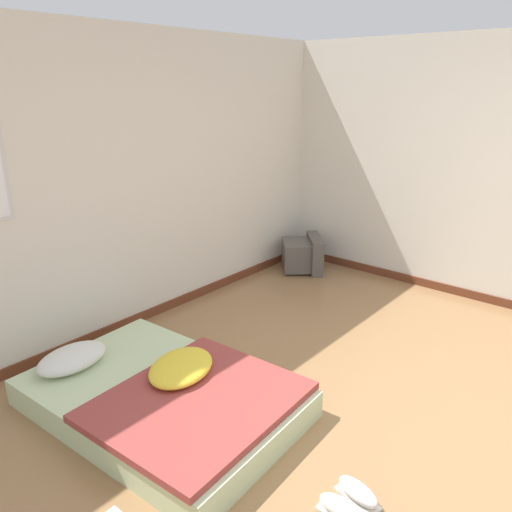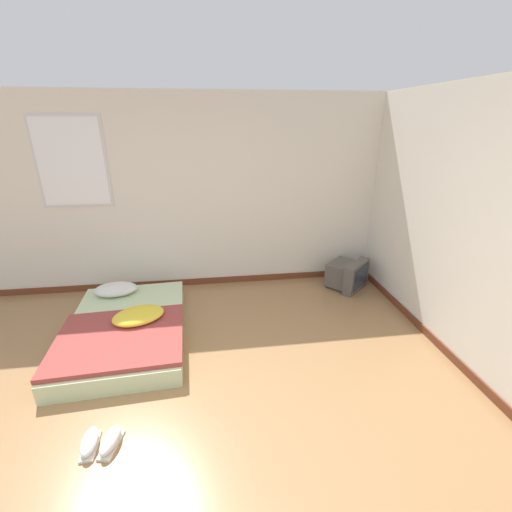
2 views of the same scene
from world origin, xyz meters
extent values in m
plane|color=#997047|center=(0.00, 0.00, 0.00)|extent=(20.00, 20.00, 0.00)
cube|color=silver|center=(0.00, 2.93, 1.30)|extent=(7.67, 0.06, 2.60)
cube|color=brown|center=(0.00, 2.89, 0.04)|extent=(7.67, 0.02, 0.09)
cube|color=silver|center=(-1.37, 2.90, 1.77)|extent=(0.86, 0.01, 1.12)
cube|color=white|center=(-1.37, 2.89, 1.77)|extent=(0.79, 0.01, 1.05)
cube|color=beige|center=(-0.69, 1.68, 0.10)|extent=(1.31, 1.89, 0.19)
ellipsoid|color=silver|center=(-0.94, 2.35, 0.26)|extent=(0.54, 0.37, 0.14)
cube|color=#993D38|center=(-0.67, 1.33, 0.22)|extent=(1.29, 1.12, 0.05)
ellipsoid|color=yellow|center=(-0.53, 1.64, 0.28)|extent=(0.65, 0.57, 0.11)
cube|color=#56514C|center=(2.14, 2.58, 0.19)|extent=(0.54, 0.53, 0.33)
cube|color=#56514C|center=(2.28, 2.42, 0.21)|extent=(0.49, 0.47, 0.41)
cube|color=#283342|center=(2.33, 2.36, 0.22)|extent=(0.33, 0.31, 0.30)
cube|color=silver|center=(-0.67, 0.27, 0.01)|extent=(0.11, 0.26, 0.02)
ellipsoid|color=white|center=(-0.67, 0.27, 0.06)|extent=(0.12, 0.26, 0.09)
cube|color=silver|center=(-0.52, 0.26, 0.01)|extent=(0.15, 0.28, 0.02)
ellipsoid|color=white|center=(-0.52, 0.26, 0.06)|extent=(0.16, 0.28, 0.09)
camera|label=1|loc=(-2.49, -0.69, 2.13)|focal=35.00mm
camera|label=2|loc=(0.29, -1.71, 2.26)|focal=24.00mm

